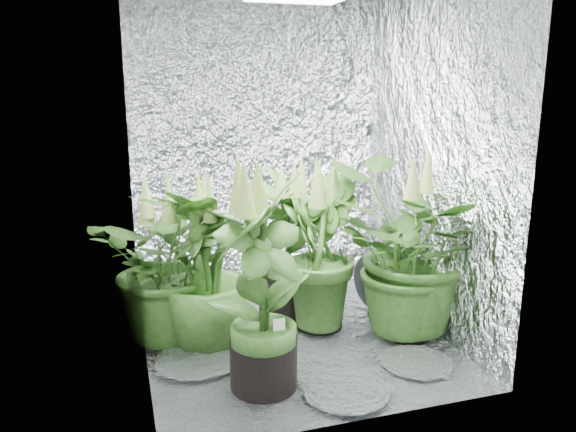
{
  "coord_description": "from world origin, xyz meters",
  "views": [
    {
      "loc": [
        -0.89,
        -2.72,
        1.4
      ],
      "look_at": [
        -0.04,
        0.0,
        0.71
      ],
      "focal_mm": 35.0,
      "sensor_mm": 36.0,
      "label": 1
    }
  ],
  "objects_px": {
    "plant_b": "(288,245)",
    "plant_f": "(263,286)",
    "plant_c": "(320,254)",
    "plant_a": "(170,265)",
    "plant_d": "(205,272)",
    "plant_e": "(412,251)",
    "circulation_fan": "(377,290)"
  },
  "relations": [
    {
      "from": "plant_c",
      "to": "plant_e",
      "type": "xyz_separation_m",
      "value": [
        0.44,
        -0.26,
        0.05
      ]
    },
    {
      "from": "plant_c",
      "to": "plant_f",
      "type": "xyz_separation_m",
      "value": [
        -0.48,
        -0.55,
        0.06
      ]
    },
    {
      "from": "plant_d",
      "to": "plant_a",
      "type": "bearing_deg",
      "value": 139.08
    },
    {
      "from": "plant_b",
      "to": "plant_d",
      "type": "xyz_separation_m",
      "value": [
        -0.55,
        -0.3,
        -0.01
      ]
    },
    {
      "from": "circulation_fan",
      "to": "plant_f",
      "type": "bearing_deg",
      "value": -164.17
    },
    {
      "from": "plant_b",
      "to": "plant_f",
      "type": "distance_m",
      "value": 0.85
    },
    {
      "from": "plant_c",
      "to": "circulation_fan",
      "type": "relative_size",
      "value": 2.44
    },
    {
      "from": "circulation_fan",
      "to": "plant_e",
      "type": "bearing_deg",
      "value": -97.95
    },
    {
      "from": "plant_a",
      "to": "plant_d",
      "type": "relative_size",
      "value": 1.08
    },
    {
      "from": "plant_b",
      "to": "plant_c",
      "type": "xyz_separation_m",
      "value": [
        0.12,
        -0.22,
        -0.0
      ]
    },
    {
      "from": "plant_a",
      "to": "plant_b",
      "type": "bearing_deg",
      "value": 12.65
    },
    {
      "from": "plant_d",
      "to": "plant_e",
      "type": "xyz_separation_m",
      "value": [
        1.11,
        -0.18,
        0.07
      ]
    },
    {
      "from": "plant_c",
      "to": "plant_a",
      "type": "bearing_deg",
      "value": 175.95
    },
    {
      "from": "plant_d",
      "to": "plant_f",
      "type": "height_order",
      "value": "plant_f"
    },
    {
      "from": "plant_d",
      "to": "plant_f",
      "type": "distance_m",
      "value": 0.51
    },
    {
      "from": "plant_a",
      "to": "plant_f",
      "type": "height_order",
      "value": "plant_f"
    },
    {
      "from": "plant_a",
      "to": "plant_e",
      "type": "xyz_separation_m",
      "value": [
        1.27,
        -0.32,
        0.06
      ]
    },
    {
      "from": "plant_a",
      "to": "plant_d",
      "type": "distance_m",
      "value": 0.21
    },
    {
      "from": "plant_b",
      "to": "plant_f",
      "type": "bearing_deg",
      "value": -114.84
    },
    {
      "from": "plant_c",
      "to": "circulation_fan",
      "type": "distance_m",
      "value": 0.48
    },
    {
      "from": "plant_d",
      "to": "circulation_fan",
      "type": "distance_m",
      "value": 1.1
    },
    {
      "from": "plant_b",
      "to": "plant_c",
      "type": "distance_m",
      "value": 0.25
    },
    {
      "from": "plant_b",
      "to": "plant_f",
      "type": "relative_size",
      "value": 0.9
    },
    {
      "from": "plant_e",
      "to": "circulation_fan",
      "type": "relative_size",
      "value": 2.64
    },
    {
      "from": "plant_a",
      "to": "circulation_fan",
      "type": "height_order",
      "value": "plant_a"
    },
    {
      "from": "plant_e",
      "to": "plant_b",
      "type": "bearing_deg",
      "value": 139.49
    },
    {
      "from": "plant_a",
      "to": "plant_c",
      "type": "bearing_deg",
      "value": -4.05
    },
    {
      "from": "plant_a",
      "to": "plant_e",
      "type": "relative_size",
      "value": 0.96
    },
    {
      "from": "plant_c",
      "to": "plant_e",
      "type": "height_order",
      "value": "plant_e"
    },
    {
      "from": "plant_a",
      "to": "plant_c",
      "type": "height_order",
      "value": "plant_c"
    },
    {
      "from": "plant_b",
      "to": "plant_e",
      "type": "bearing_deg",
      "value": -40.51
    },
    {
      "from": "plant_c",
      "to": "plant_e",
      "type": "bearing_deg",
      "value": -30.72
    }
  ]
}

